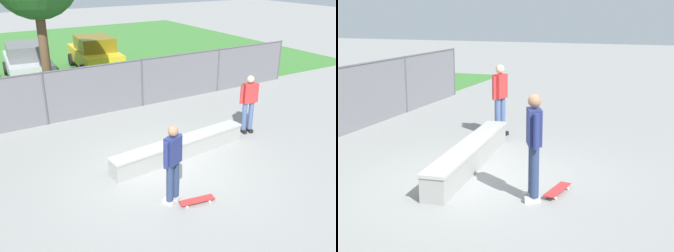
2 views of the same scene
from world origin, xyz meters
TOP-DOWN VIEW (x-y plane):
  - ground_plane at (0.00, 0.00)m, footprint 80.00×80.00m
  - grass_strip at (0.00, 14.99)m, footprint 29.42×20.00m
  - concrete_ledge at (0.78, 0.55)m, footprint 4.23×0.89m
  - skateboarder at (-0.54, -1.18)m, footprint 0.56×0.39m
  - skateboard at (-0.10, -1.49)m, footprint 0.82×0.33m
  - chainlink_fence at (0.00, 4.69)m, footprint 17.49×0.07m
  - car_silver at (-1.08, 10.43)m, footprint 2.30×4.34m
  - car_yellow at (2.15, 10.62)m, footprint 2.30×4.34m
  - bystander at (3.44, 0.89)m, footprint 0.59×0.35m

SIDE VIEW (x-z plane):
  - ground_plane at x=0.00m, z-range 0.00..0.00m
  - grass_strip at x=0.00m, z-range 0.00..0.02m
  - skateboard at x=-0.10m, z-range 0.03..0.12m
  - concrete_ledge at x=0.78m, z-range 0.00..0.51m
  - car_silver at x=-1.08m, z-range 0.01..1.67m
  - car_yellow at x=2.15m, z-range 0.01..1.67m
  - chainlink_fence at x=0.00m, z-range 0.08..1.85m
  - skateboarder at x=-0.54m, z-range 0.10..1.92m
  - bystander at x=3.44m, z-range 0.10..1.92m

